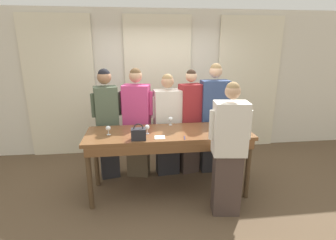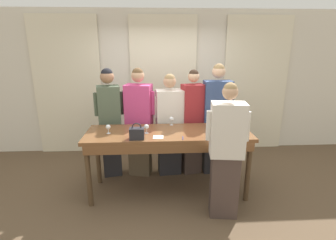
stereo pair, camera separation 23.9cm
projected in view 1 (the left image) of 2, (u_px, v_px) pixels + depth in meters
The scene contains 22 objects.
ground_plane at pixel (169, 190), 4.00m from camera, with size 18.00×18.00×0.00m, color brown.
wall_back at pixel (158, 83), 5.26m from camera, with size 12.00×0.06×2.80m.
curtain_panel_left at pixel (61, 88), 4.99m from camera, with size 1.29×0.03×2.69m.
curtain_panel_center at pixel (158, 86), 5.22m from camera, with size 1.29×0.03×2.69m.
curtain_panel_right at pixel (248, 85), 5.44m from camera, with size 1.29×0.03×2.69m.
tasting_bar at pixel (169, 139), 3.74m from camera, with size 2.34×0.78×0.95m.
wine_bottle at pixel (232, 117), 4.02m from camera, with size 0.08×0.08×0.33m.
handbag at pixel (139, 134), 3.40m from camera, with size 0.19×0.12×0.22m.
wine_glass_front_left at pixel (170, 119), 4.02m from camera, with size 0.07×0.07×0.13m.
wine_glass_front_mid at pixel (215, 124), 3.77m from camera, with size 0.07×0.07×0.13m.
wine_glass_front_right at pixel (236, 123), 3.84m from camera, with size 0.07×0.07×0.13m.
wine_glass_center_left at pixel (243, 124), 3.80m from camera, with size 0.07×0.07×0.13m.
wine_glass_center_mid at pixel (147, 127), 3.63m from camera, with size 0.07×0.07×0.13m.
wine_glass_center_right at pixel (108, 128), 3.59m from camera, with size 0.07×0.07×0.13m.
napkin at pixel (160, 137), 3.50m from camera, with size 0.14×0.14×0.00m.
pen at pixel (185, 138), 3.48m from camera, with size 0.02×0.13×0.01m.
guest_olive_jacket at pixel (107, 123), 4.20m from camera, with size 0.46×0.33×1.80m.
guest_pink_top at pixel (137, 123), 4.26m from camera, with size 0.53×0.36×1.80m.
guest_cream_sweater at pixel (168, 125), 4.34m from camera, with size 0.56×0.32×1.71m.
guest_striped_shirt at pixel (190, 122), 4.37m from camera, with size 0.47×0.32×1.77m.
guest_navy_coat at pixel (213, 118), 4.40m from camera, with size 0.56×0.26×1.86m.
host_pouring at pixel (229, 151), 3.26m from camera, with size 0.52×0.32×1.74m.
Camera 1 is at (-0.45, -3.52, 2.16)m, focal length 28.00 mm.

